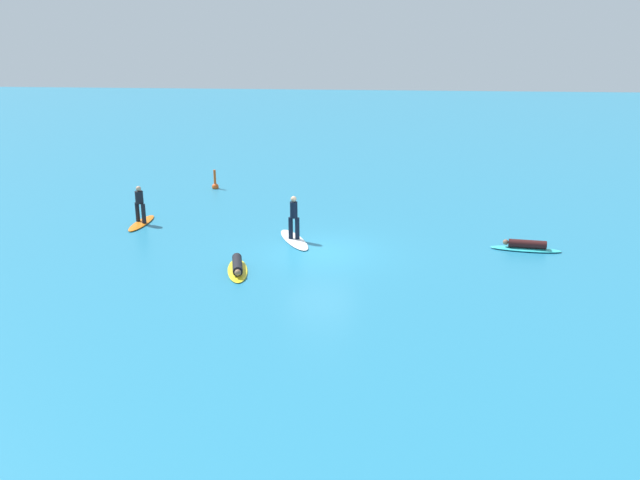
{
  "coord_description": "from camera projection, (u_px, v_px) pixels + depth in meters",
  "views": [
    {
      "loc": [
        2.12,
        -25.37,
        8.97
      ],
      "look_at": [
        0.0,
        0.0,
        0.5
      ],
      "focal_mm": 38.4,
      "sensor_mm": 36.0,
      "label": 1
    }
  ],
  "objects": [
    {
      "name": "surfer_on_white_board",
      "position": [
        294.0,
        230.0,
        28.18
      ],
      "size": [
        1.88,
        2.96,
        1.9
      ],
      "rotation": [
        0.0,
        0.0,
        5.14
      ],
      "color": "white",
      "rests_on": "ground_plane"
    },
    {
      "name": "ground_plane",
      "position": [
        320.0,
        252.0,
        26.98
      ],
      "size": [
        120.0,
        120.0,
        0.0
      ],
      "primitive_type": "plane",
      "color": "teal",
      "rests_on": "ground"
    },
    {
      "name": "surfer_on_teal_board",
      "position": [
        526.0,
        247.0,
        27.13
      ],
      "size": [
        2.79,
        0.96,
        0.44
      ],
      "rotation": [
        0.0,
        0.0,
        3.02
      ],
      "color": "#33C6CC",
      "rests_on": "ground_plane"
    },
    {
      "name": "surfer_on_orange_board",
      "position": [
        141.0,
        213.0,
        30.4
      ],
      "size": [
        0.78,
        2.55,
        1.75
      ],
      "rotation": [
        0.0,
        0.0,
        1.5
      ],
      "color": "orange",
      "rests_on": "ground_plane"
    },
    {
      "name": "surfer_on_yellow_board",
      "position": [
        237.0,
        267.0,
        24.91
      ],
      "size": [
        1.24,
        2.57,
        0.43
      ],
      "rotation": [
        0.0,
        0.0,
        4.93
      ],
      "color": "yellow",
      "rests_on": "ground_plane"
    },
    {
      "name": "marker_buoy",
      "position": [
        215.0,
        185.0,
        36.69
      ],
      "size": [
        0.37,
        0.37,
        1.11
      ],
      "color": "#E55119",
      "rests_on": "ground_plane"
    }
  ]
}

